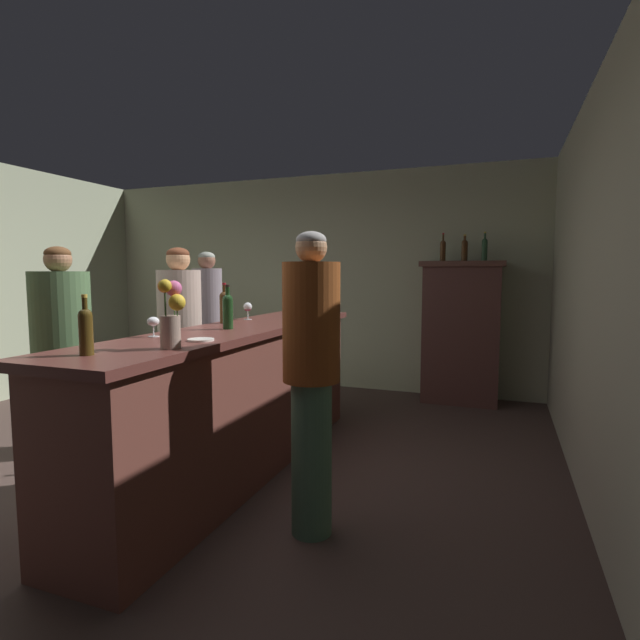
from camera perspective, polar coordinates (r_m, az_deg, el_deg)
The scene contains 20 objects.
floor at distance 3.96m, azimuth -20.08°, elevation -16.58°, with size 8.24×8.24×0.00m, color #483631.
wall_back at distance 6.47m, azimuth -1.51°, elevation 4.52°, with size 6.00×0.12×2.72m, color #B4B997.
wall_right at distance 2.83m, azimuth 32.27°, elevation 2.47°, with size 0.12×6.46×2.72m, color #B4B49A.
bar_counter at distance 3.67m, azimuth -9.64°, elevation -9.17°, with size 0.67×3.18×1.08m.
display_cabinet at distance 5.72m, azimuth 16.20°, elevation -1.08°, with size 0.91×0.47×1.60m.
wine_bottle_pinot at distance 2.55m, azimuth -25.74°, elevation -0.95°, with size 0.07×0.07×0.29m.
wine_bottle_riesling at distance 3.45m, azimuth -10.75°, elevation 1.24°, with size 0.07×0.07×0.31m.
wine_bottle_chardonnay at distance 3.86m, azimuth -11.12°, elevation 1.68°, with size 0.08×0.08×0.32m.
wine_glass_front at distance 3.15m, azimuth -18.95°, elevation -0.27°, with size 0.07×0.07×0.12m.
wine_glass_mid at distance 4.57m, azimuth 0.25°, elevation 1.99°, with size 0.08×0.08×0.15m.
wine_glass_rear at distance 4.14m, azimuth -8.47°, elevation 1.43°, with size 0.07×0.07×0.15m.
flower_arrangement at distance 2.61m, azimuth -17.04°, elevation 0.83°, with size 0.15×0.15×0.36m.
cheese_plate at distance 2.89m, azimuth -13.79°, elevation -2.26°, with size 0.15×0.15×0.01m, color white.
display_bottle_left at distance 5.71m, azimuth 14.20°, elevation 7.99°, with size 0.06×0.06×0.32m.
display_bottle_midleft at distance 5.69m, azimuth 16.57°, elevation 7.96°, with size 0.07×0.07×0.30m.
display_bottle_center at distance 5.68m, azimuth 18.71°, elevation 7.96°, with size 0.06×0.06×0.32m.
patron_tall at distance 4.37m, azimuth -16.06°, elevation -1.85°, with size 0.37×0.37×1.69m.
patron_by_cabinet at distance 3.69m, azimuth -27.89°, elevation -4.06°, with size 0.38×0.38×1.64m.
patron_near_entrance at distance 5.79m, azimuth -12.99°, elevation 0.22°, with size 0.34×0.34×1.71m.
bartender at distance 2.69m, azimuth -1.02°, elevation -5.88°, with size 0.32×0.32×1.69m.
Camera 1 is at (2.43, -2.77, 1.47)m, focal length 27.32 mm.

